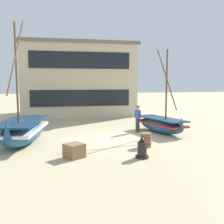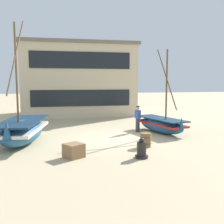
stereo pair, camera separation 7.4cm
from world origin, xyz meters
TOP-DOWN VIEW (x-y plane):
  - ground_plane at (0.00, 0.00)m, footprint 120.00×120.00m
  - fishing_boat_near_left at (3.18, 1.05)m, footprint 2.35×4.15m
  - fishing_boat_centre_large at (-5.05, -0.23)m, footprint 2.53×4.85m
  - fisherman_by_hull at (1.81, 1.57)m, footprint 0.34×0.42m
  - capstan_winch at (0.26, -3.97)m, footprint 0.57×0.57m
  - wooden_barrel at (1.04, -2.23)m, footprint 0.56×0.56m
  - cargo_crate at (-2.55, -3.34)m, footprint 1.00×1.00m
  - harbor_building_main at (-1.20, 11.74)m, footprint 10.74×6.69m

SIDE VIEW (x-z plane):
  - ground_plane at x=0.00m, z-range 0.00..0.00m
  - cargo_crate at x=-2.55m, z-range 0.00..0.60m
  - capstan_winch at x=0.26m, z-range -0.09..0.77m
  - wooden_barrel at x=1.04m, z-range 0.00..0.70m
  - fishing_boat_near_left at x=3.18m, z-range -2.09..3.17m
  - fishing_boat_centre_large at x=-5.05m, z-range -2.53..3.90m
  - fisherman_by_hull at x=1.81m, z-range -0.01..1.68m
  - harbor_building_main at x=-1.20m, z-range 0.01..6.87m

